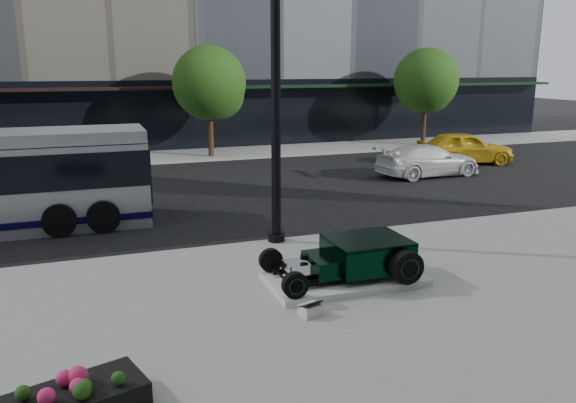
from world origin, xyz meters
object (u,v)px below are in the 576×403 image
object	(u,v)px
hot_rod	(358,256)
lamppost	(276,99)
flower_planter	(76,400)
yellow_taxi	(465,148)
white_sedan	(428,160)

from	to	relation	value
hot_rod	lamppost	xyz separation A→B (m)	(-0.79, 3.34, 3.27)
hot_rod	flower_planter	distance (m)	6.69
lamppost	yellow_taxi	bearing A→B (deg)	35.51
white_sedan	yellow_taxi	distance (m)	4.17
white_sedan	yellow_taxi	bearing A→B (deg)	-61.59
lamppost	white_sedan	bearing A→B (deg)	36.91
hot_rod	yellow_taxi	xyz separation A→B (m)	(12.28, 12.67, 0.10)
hot_rod	white_sedan	bearing A→B (deg)	50.25
flower_planter	hot_rod	bearing A→B (deg)	28.22
hot_rod	yellow_taxi	bearing A→B (deg)	45.89
flower_planter	yellow_taxi	xyz separation A→B (m)	(18.16, 15.82, 0.46)
flower_planter	lamppost	bearing A→B (deg)	51.92
hot_rod	flower_planter	world-z (taller)	hot_rod
hot_rod	yellow_taxi	world-z (taller)	yellow_taxi
hot_rod	white_sedan	size ratio (longest dim) A/B	0.67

